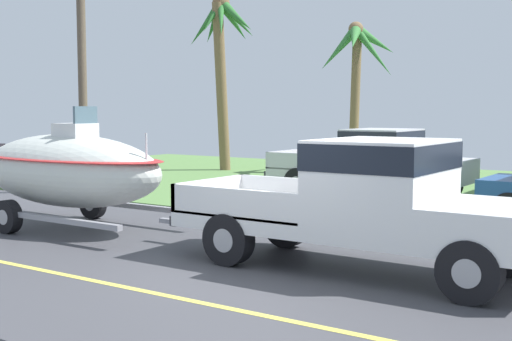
{
  "coord_description": "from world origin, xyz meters",
  "views": [
    {
      "loc": [
        5.32,
        -8.2,
        2.38
      ],
      "look_at": [
        -1.54,
        1.86,
        1.27
      ],
      "focal_mm": 47.96,
      "sensor_mm": 36.0,
      "label": 1
    }
  ],
  "objects_px": {
    "pickup_truck_towing": "(379,200)",
    "palm_tree_near_left": "(356,58)",
    "palm_tree_mid": "(223,42)",
    "boat_on_trailer": "(68,170)",
    "parked_pickup_background": "(380,160)",
    "utility_pole": "(82,56)"
  },
  "relations": [
    {
      "from": "utility_pole",
      "to": "palm_tree_near_left",
      "type": "bearing_deg",
      "value": 67.49
    },
    {
      "from": "boat_on_trailer",
      "to": "palm_tree_near_left",
      "type": "distance_m",
      "value": 13.67
    },
    {
      "from": "pickup_truck_towing",
      "to": "boat_on_trailer",
      "type": "xyz_separation_m",
      "value": [
        -6.69,
        0.0,
        0.1
      ]
    },
    {
      "from": "palm_tree_mid",
      "to": "pickup_truck_towing",
      "type": "bearing_deg",
      "value": -45.04
    },
    {
      "from": "parked_pickup_background",
      "to": "palm_tree_mid",
      "type": "bearing_deg",
      "value": 153.81
    },
    {
      "from": "boat_on_trailer",
      "to": "parked_pickup_background",
      "type": "distance_m",
      "value": 8.18
    },
    {
      "from": "parked_pickup_background",
      "to": "palm_tree_near_left",
      "type": "relative_size",
      "value": 1.01
    },
    {
      "from": "boat_on_trailer",
      "to": "parked_pickup_background",
      "type": "bearing_deg",
      "value": 65.48
    },
    {
      "from": "pickup_truck_towing",
      "to": "utility_pole",
      "type": "height_order",
      "value": "utility_pole"
    },
    {
      "from": "pickup_truck_towing",
      "to": "boat_on_trailer",
      "type": "bearing_deg",
      "value": 180.0
    },
    {
      "from": "boat_on_trailer",
      "to": "palm_tree_mid",
      "type": "height_order",
      "value": "palm_tree_mid"
    },
    {
      "from": "pickup_truck_towing",
      "to": "palm_tree_near_left",
      "type": "bearing_deg",
      "value": 117.37
    },
    {
      "from": "pickup_truck_towing",
      "to": "palm_tree_mid",
      "type": "xyz_separation_m",
      "value": [
        -11.42,
        11.44,
        3.76
      ]
    },
    {
      "from": "palm_tree_mid",
      "to": "parked_pickup_background",
      "type": "bearing_deg",
      "value": -26.19
    },
    {
      "from": "palm_tree_mid",
      "to": "utility_pole",
      "type": "distance_m",
      "value": 7.49
    },
    {
      "from": "palm_tree_near_left",
      "to": "pickup_truck_towing",
      "type": "bearing_deg",
      "value": -62.63
    },
    {
      "from": "palm_tree_near_left",
      "to": "boat_on_trailer",
      "type": "bearing_deg",
      "value": -89.08
    },
    {
      "from": "palm_tree_near_left",
      "to": "parked_pickup_background",
      "type": "bearing_deg",
      "value": -58.52
    },
    {
      "from": "palm_tree_near_left",
      "to": "utility_pole",
      "type": "bearing_deg",
      "value": -112.51
    },
    {
      "from": "boat_on_trailer",
      "to": "utility_pole",
      "type": "distance_m",
      "value": 6.32
    },
    {
      "from": "parked_pickup_background",
      "to": "palm_tree_near_left",
      "type": "height_order",
      "value": "palm_tree_near_left"
    },
    {
      "from": "parked_pickup_background",
      "to": "palm_tree_mid",
      "type": "distance_m",
      "value": 9.82
    }
  ]
}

